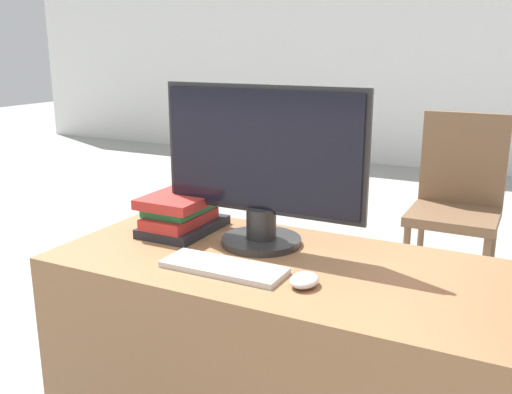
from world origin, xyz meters
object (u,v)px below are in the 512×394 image
object	(u,v)px
monitor	(262,166)
keyboard	(224,267)
book_stack	(181,213)
mouse	(304,280)
far_chair	(457,196)

from	to	relation	value
monitor	keyboard	bearing A→B (deg)	-89.13
keyboard	book_stack	bearing A→B (deg)	141.81
monitor	keyboard	size ratio (longest dim) A/B	1.88
mouse	book_stack	world-z (taller)	book_stack
keyboard	far_chair	bearing A→B (deg)	79.41
mouse	far_chair	world-z (taller)	far_chair
keyboard	far_chair	xyz separation A→B (m)	(0.35, 1.85, -0.20)
mouse	far_chair	distance (m)	1.87
monitor	book_stack	distance (m)	0.33
far_chair	mouse	bearing A→B (deg)	-113.01
keyboard	mouse	size ratio (longest dim) A/B	3.78
monitor	keyboard	xyz separation A→B (m)	(0.00, -0.23, -0.23)
monitor	far_chair	distance (m)	1.71
mouse	far_chair	xyz separation A→B (m)	(0.12, 1.85, -0.21)
mouse	book_stack	distance (m)	0.56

